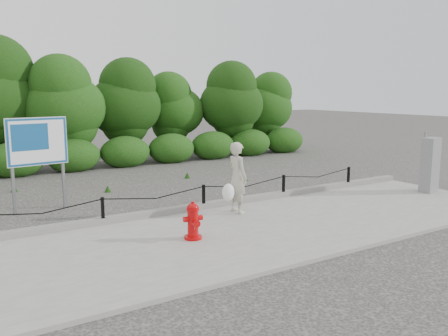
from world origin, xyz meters
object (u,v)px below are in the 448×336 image
Objects in this scene: fire_hydrant at (193,221)px; pedestrian at (237,178)px; utility_cabinet at (430,165)px; advertising_sign at (37,146)px.

pedestrian is at bearing 40.14° from fire_hydrant.
advertising_sign reaches higher than utility_cabinet.
pedestrian is (1.84, 1.22, 0.46)m from fire_hydrant.
utility_cabinet is at bearing -29.34° from advertising_sign.
advertising_sign is (-1.96, 4.13, 1.19)m from fire_hydrant.
pedestrian is 0.73× the size of advertising_sign.
advertising_sign is at bearing 146.72° from utility_cabinet.
utility_cabinet is 10.51m from advertising_sign.
fire_hydrant is 7.77m from utility_cabinet.
advertising_sign is (-9.72, 3.93, 0.77)m from utility_cabinet.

